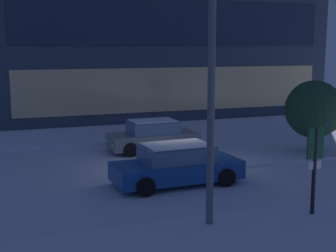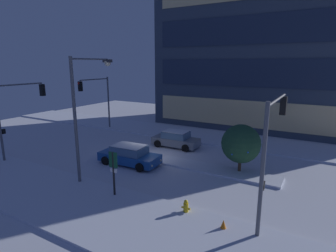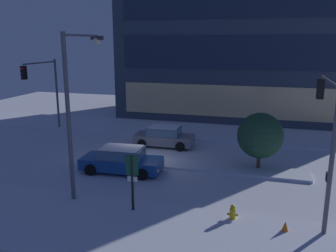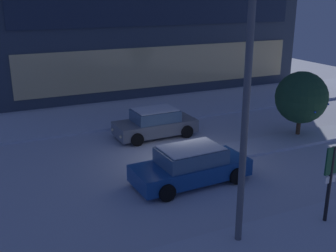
{
  "view_description": "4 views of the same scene",
  "coord_description": "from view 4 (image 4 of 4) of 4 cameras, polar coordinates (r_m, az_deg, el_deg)",
  "views": [
    {
      "loc": [
        -6.59,
        -17.68,
        4.97
      ],
      "look_at": [
        0.01,
        0.68,
        1.71
      ],
      "focal_mm": 50.82,
      "sensor_mm": 36.0,
      "label": 1
    },
    {
      "loc": [
        11.74,
        -17.61,
        7.48
      ],
      "look_at": [
        0.78,
        1.49,
        2.45
      ],
      "focal_mm": 29.3,
      "sensor_mm": 36.0,
      "label": 2
    },
    {
      "loc": [
        7.33,
        -20.27,
        7.51
      ],
      "look_at": [
        1.3,
        1.33,
        2.13
      ],
      "focal_mm": 38.1,
      "sensor_mm": 36.0,
      "label": 3
    },
    {
      "loc": [
        -7.7,
        -15.04,
        7.14
      ],
      "look_at": [
        -0.73,
        -0.15,
        1.85
      ],
      "focal_mm": 43.73,
      "sensor_mm": 36.0,
      "label": 4
    }
  ],
  "objects": [
    {
      "name": "median_strip",
      "position": [
        21.26,
        15.29,
        -2.22
      ],
      "size": [
        9.0,
        1.8,
        0.14
      ],
      "primitive_type": "cube",
      "color": "silver",
      "rests_on": "ground"
    },
    {
      "name": "decorated_tree_median",
      "position": [
        22.04,
        18.09,
        3.8
      ],
      "size": [
        2.67,
        2.67,
        3.46
      ],
      "color": "#473323",
      "rests_on": "ground"
    },
    {
      "name": "curb_strip_far",
      "position": [
        25.51,
        -6.51,
        1.65
      ],
      "size": [
        52.0,
        5.2,
        0.14
      ],
      "primitive_type": "cube",
      "color": "silver",
      "rests_on": "ground"
    },
    {
      "name": "ground",
      "position": [
        18.34,
        1.88,
        -5.06
      ],
      "size": [
        52.0,
        52.0,
        0.0
      ],
      "primitive_type": "plane",
      "color": "silver"
    },
    {
      "name": "car_near",
      "position": [
        16.2,
        3.19,
        -5.55
      ],
      "size": [
        4.84,
        2.25,
        1.49
      ],
      "rotation": [
        0.0,
        0.0,
        0.04
      ],
      "color": "#19478C",
      "rests_on": "ground"
    },
    {
      "name": "street_lamp_arched",
      "position": [
        11.79,
        8.63,
        7.95
      ],
      "size": [
        0.56,
        3.33,
        7.9
      ],
      "rotation": [
        0.0,
        0.0,
        1.54
      ],
      "color": "#565960",
      "rests_on": "ground"
    },
    {
      "name": "parking_info_sign",
      "position": [
        13.88,
        21.71,
        -6.46
      ],
      "size": [
        0.55,
        0.12,
        2.69
      ],
      "rotation": [
        0.0,
        0.0,
        1.61
      ],
      "color": "black",
      "rests_on": "ground"
    },
    {
      "name": "car_far",
      "position": [
        21.39,
        -1.8,
        0.35
      ],
      "size": [
        4.36,
        2.1,
        1.49
      ],
      "rotation": [
        0.0,
        0.0,
        3.16
      ],
      "color": "slate",
      "rests_on": "ground"
    }
  ]
}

